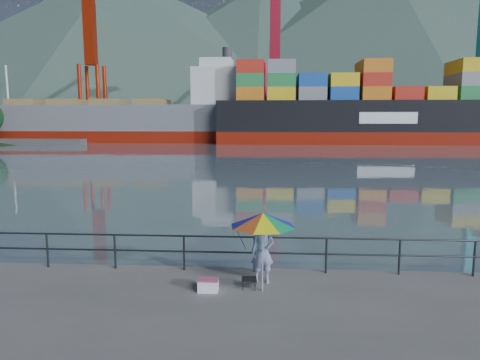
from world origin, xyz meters
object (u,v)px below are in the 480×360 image
cooler_bag (208,286)px  bulk_carrier (136,120)px  fisherman (263,252)px  container_ship (390,111)px  beach_umbrella (263,220)px

cooler_bag → bulk_carrier: (-24.64, 74.74, 3.90)m
fisherman → cooler_bag: bearing=-152.6°
fisherman → container_ship: (22.96, 70.88, 5.00)m
bulk_carrier → container_ship: container_ship is taller
fisherman → cooler_bag: (-1.35, -0.69, -0.68)m
bulk_carrier → fisherman: bearing=-70.7°
beach_umbrella → cooler_bag: 2.17m
fisherman → beach_umbrella: (0.01, -0.61, 1.01)m
fisherman → beach_umbrella: size_ratio=0.82×
bulk_carrier → cooler_bag: bearing=-71.8°
beach_umbrella → bulk_carrier: bearing=109.2°
bulk_carrier → container_ship: 49.09m
cooler_bag → bulk_carrier: bearing=108.6°
bulk_carrier → container_ship: bearing=-3.7°
fisherman → bulk_carrier: bearing=109.6°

